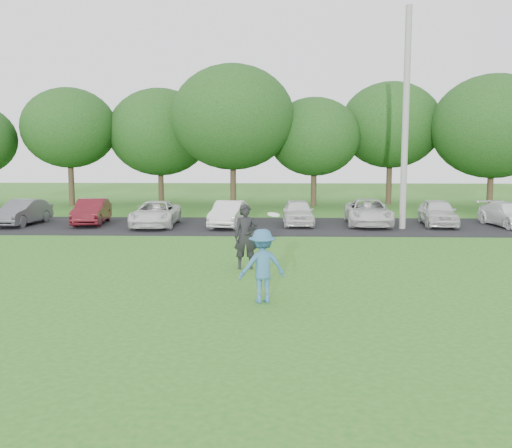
# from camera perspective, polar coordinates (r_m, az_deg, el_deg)

# --- Properties ---
(ground) EXTENTS (100.00, 100.00, 0.00)m
(ground) POSITION_cam_1_polar(r_m,az_deg,el_deg) (13.56, -0.50, -7.32)
(ground) COLOR #296C1E
(ground) RESTS_ON ground
(parking_lot) EXTENTS (32.00, 6.50, 0.03)m
(parking_lot) POSITION_cam_1_polar(r_m,az_deg,el_deg) (26.34, 0.69, -0.19)
(parking_lot) COLOR black
(parking_lot) RESTS_ON ground
(utility_pole) EXTENTS (0.28, 0.28, 9.60)m
(utility_pole) POSITION_cam_1_polar(r_m,az_deg,el_deg) (25.99, 14.73, 10.05)
(utility_pole) COLOR gray
(utility_pole) RESTS_ON ground
(frisbee_player) EXTENTS (1.22, 0.92, 2.07)m
(frisbee_player) POSITION_cam_1_polar(r_m,az_deg,el_deg) (12.94, 0.63, -4.20)
(frisbee_player) COLOR #32678F
(frisbee_player) RESTS_ON ground
(camera_bystander) EXTENTS (0.73, 0.51, 1.90)m
(camera_bystander) POSITION_cam_1_polar(r_m,az_deg,el_deg) (16.64, -1.02, -1.28)
(camera_bystander) COLOR black
(camera_bystander) RESTS_ON ground
(parked_cars) EXTENTS (30.56, 5.01, 1.23)m
(parked_cars) POSITION_cam_1_polar(r_m,az_deg,el_deg) (26.34, -0.32, 1.13)
(parked_cars) COLOR #575A5E
(parked_cars) RESTS_ON parking_lot
(tree_row) EXTENTS (42.39, 9.85, 8.64)m
(tree_row) POSITION_cam_1_polar(r_m,az_deg,el_deg) (35.92, 3.49, 9.59)
(tree_row) COLOR #38281C
(tree_row) RESTS_ON ground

